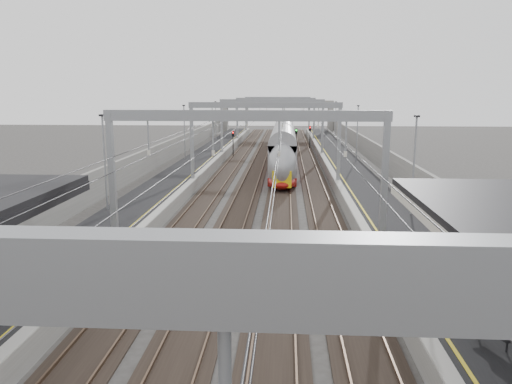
# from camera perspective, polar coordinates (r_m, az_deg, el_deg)

# --- Properties ---
(platform_left) EXTENTS (4.00, 120.00, 1.00)m
(platform_left) POSITION_cam_1_polar(r_m,az_deg,el_deg) (47.28, -8.57, 1.56)
(platform_left) COLOR black
(platform_left) RESTS_ON ground
(platform_right) EXTENTS (4.00, 120.00, 1.00)m
(platform_right) POSITION_cam_1_polar(r_m,az_deg,el_deg) (46.65, 11.03, 1.35)
(platform_right) COLOR black
(platform_right) RESTS_ON ground
(tracks) EXTENTS (11.40, 140.00, 0.20)m
(tracks) POSITION_cam_1_polar(r_m,az_deg,el_deg) (46.36, 1.16, 0.93)
(tracks) COLOR black
(tracks) RESTS_ON ground
(overhead_line) EXTENTS (13.00, 140.00, 6.60)m
(overhead_line) POSITION_cam_1_polar(r_m,az_deg,el_deg) (52.27, 1.49, 8.83)
(overhead_line) COLOR gray
(overhead_line) RESTS_ON platform_left
(overbridge) EXTENTS (22.00, 2.20, 6.90)m
(overbridge) POSITION_cam_1_polar(r_m,az_deg,el_deg) (100.64, 2.48, 9.51)
(overbridge) COLOR slate
(overbridge) RESTS_ON ground
(wall_left) EXTENTS (0.30, 120.00, 3.20)m
(wall_left) POSITION_cam_1_polar(r_m,az_deg,el_deg) (47.88, -12.36, 2.88)
(wall_left) COLOR slate
(wall_left) RESTS_ON ground
(wall_right) EXTENTS (0.30, 120.00, 3.20)m
(wall_right) POSITION_cam_1_polar(r_m,az_deg,el_deg) (47.01, 14.96, 2.61)
(wall_right) COLOR slate
(wall_right) RESTS_ON ground
(train) EXTENTS (2.57, 46.76, 4.06)m
(train) POSITION_cam_1_polar(r_m,az_deg,el_deg) (63.26, 3.18, 5.47)
(train) COLOR maroon
(train) RESTS_ON ground
(bench) EXTENTS (0.95, 1.67, 0.84)m
(bench) POSITION_cam_1_polar(r_m,az_deg,el_deg) (17.04, 25.63, -13.62)
(bench) COLOR black
(bench) RESTS_ON platform_right
(signal_green) EXTENTS (0.32, 0.32, 3.48)m
(signal_green) POSITION_cam_1_polar(r_m,az_deg,el_deg) (66.21, -2.64, 6.10)
(signal_green) COLOR black
(signal_green) RESTS_ON ground
(signal_red_near) EXTENTS (0.32, 0.32, 3.48)m
(signal_red_near) POSITION_cam_1_polar(r_m,az_deg,el_deg) (70.40, 4.62, 6.38)
(signal_red_near) COLOR black
(signal_red_near) RESTS_ON ground
(signal_red_far) EXTENTS (0.32, 0.32, 3.48)m
(signal_red_far) POSITION_cam_1_polar(r_m,az_deg,el_deg) (76.49, 6.19, 6.74)
(signal_red_far) COLOR black
(signal_red_far) RESTS_ON ground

